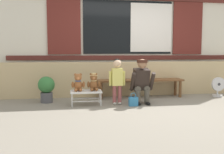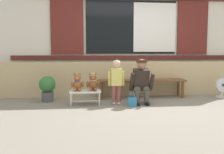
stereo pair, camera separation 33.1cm
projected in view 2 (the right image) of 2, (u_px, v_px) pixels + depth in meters
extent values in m
plane|color=gray|center=(147.00, 107.00, 4.87)|extent=(60.00, 60.00, 0.00)
cube|color=tan|center=(134.00, 79.00, 6.24)|extent=(6.64, 0.25, 0.85)
cube|color=silver|center=(131.00, 23.00, 6.62)|extent=(6.77, 0.20, 3.76)
cube|color=#56231E|center=(131.00, 58.00, 6.59)|extent=(6.23, 0.04, 0.12)
cube|color=black|center=(131.00, 27.00, 6.52)|extent=(2.40, 0.03, 1.40)
cube|color=white|center=(155.00, 28.00, 6.57)|extent=(1.14, 0.02, 1.29)
cube|color=maroon|center=(67.00, 27.00, 6.34)|extent=(0.84, 0.05, 1.43)
cube|color=maroon|center=(192.00, 28.00, 6.68)|extent=(0.84, 0.05, 1.43)
cube|color=brown|center=(143.00, 81.00, 5.75)|extent=(2.10, 0.11, 0.04)
cube|color=brown|center=(142.00, 80.00, 5.89)|extent=(2.10, 0.11, 0.04)
cube|color=brown|center=(140.00, 80.00, 6.04)|extent=(2.10, 0.11, 0.04)
cylinder|color=brown|center=(102.00, 91.00, 5.68)|extent=(0.07, 0.07, 0.40)
cylinder|color=brown|center=(101.00, 89.00, 5.96)|extent=(0.07, 0.07, 0.40)
cylinder|color=brown|center=(183.00, 90.00, 5.88)|extent=(0.07, 0.07, 0.40)
cylinder|color=brown|center=(178.00, 88.00, 6.15)|extent=(0.07, 0.07, 0.40)
cube|color=silver|center=(85.00, 91.00, 5.12)|extent=(0.64, 0.36, 0.04)
cylinder|color=silver|center=(71.00, 100.00, 4.95)|extent=(0.02, 0.02, 0.26)
cylinder|color=silver|center=(72.00, 97.00, 5.25)|extent=(0.02, 0.02, 0.26)
cylinder|color=silver|center=(100.00, 99.00, 5.01)|extent=(0.02, 0.02, 0.26)
cylinder|color=silver|center=(99.00, 97.00, 5.31)|extent=(0.02, 0.02, 0.26)
cylinder|color=silver|center=(85.00, 101.00, 4.99)|extent=(0.58, 0.02, 0.02)
cylinder|color=silver|center=(85.00, 98.00, 5.28)|extent=(0.58, 0.02, 0.02)
ellipsoid|color=#93562D|center=(77.00, 85.00, 5.11)|extent=(0.17, 0.14, 0.22)
sphere|color=#93562D|center=(77.00, 77.00, 5.08)|extent=(0.15, 0.15, 0.15)
sphere|color=#C87B48|center=(77.00, 78.00, 5.03)|extent=(0.06, 0.06, 0.06)
sphere|color=#93562D|center=(75.00, 74.00, 5.08)|extent=(0.06, 0.06, 0.06)
ellipsoid|color=#93562D|center=(72.00, 84.00, 5.07)|extent=(0.06, 0.11, 0.16)
ellipsoid|color=#93562D|center=(75.00, 90.00, 5.00)|extent=(0.06, 0.15, 0.06)
sphere|color=#93562D|center=(80.00, 74.00, 5.09)|extent=(0.06, 0.06, 0.06)
ellipsoid|color=#93562D|center=(83.00, 84.00, 5.09)|extent=(0.06, 0.11, 0.16)
ellipsoid|color=#93562D|center=(80.00, 90.00, 5.01)|extent=(0.06, 0.15, 0.06)
torus|color=#335699|center=(77.00, 81.00, 5.09)|extent=(0.13, 0.13, 0.02)
ellipsoid|color=brown|center=(93.00, 85.00, 5.14)|extent=(0.17, 0.14, 0.22)
sphere|color=brown|center=(93.00, 77.00, 5.11)|extent=(0.15, 0.15, 0.15)
sphere|color=#AE6E42|center=(93.00, 78.00, 5.06)|extent=(0.06, 0.06, 0.06)
sphere|color=brown|center=(90.00, 74.00, 5.11)|extent=(0.06, 0.06, 0.06)
ellipsoid|color=brown|center=(88.00, 84.00, 5.10)|extent=(0.06, 0.11, 0.16)
ellipsoid|color=brown|center=(91.00, 89.00, 5.03)|extent=(0.06, 0.15, 0.06)
sphere|color=brown|center=(95.00, 74.00, 5.12)|extent=(0.06, 0.06, 0.06)
ellipsoid|color=brown|center=(98.00, 84.00, 5.12)|extent=(0.06, 0.11, 0.16)
ellipsoid|color=brown|center=(95.00, 89.00, 5.04)|extent=(0.06, 0.15, 0.06)
torus|color=#D6B775|center=(93.00, 80.00, 5.13)|extent=(0.13, 0.13, 0.02)
cylinder|color=#D6B775|center=(93.00, 75.00, 5.12)|extent=(0.17, 0.17, 0.01)
cylinder|color=#D6B775|center=(93.00, 74.00, 5.11)|extent=(0.10, 0.10, 0.04)
cylinder|color=#994C4C|center=(114.00, 94.00, 5.15)|extent=(0.08, 0.08, 0.36)
ellipsoid|color=silver|center=(114.00, 103.00, 5.15)|extent=(0.07, 0.12, 0.05)
cylinder|color=#994C4C|center=(119.00, 94.00, 5.16)|extent=(0.08, 0.08, 0.36)
ellipsoid|color=silver|center=(119.00, 103.00, 5.16)|extent=(0.07, 0.12, 0.05)
cube|color=#DBD166|center=(116.00, 77.00, 5.12)|extent=(0.22, 0.15, 0.36)
cylinder|color=#DBD166|center=(109.00, 78.00, 5.11)|extent=(0.06, 0.06, 0.30)
cylinder|color=#DBD166|center=(123.00, 78.00, 5.14)|extent=(0.06, 0.06, 0.30)
sphere|color=#DBB28E|center=(116.00, 63.00, 5.09)|extent=(0.17, 0.17, 0.17)
sphere|color=black|center=(116.00, 62.00, 5.10)|extent=(0.16, 0.16, 0.16)
cylinder|color=#4C473D|center=(137.00, 98.00, 5.12)|extent=(0.11, 0.11, 0.30)
cylinder|color=#4C473D|center=(136.00, 89.00, 5.24)|extent=(0.13, 0.32, 0.13)
ellipsoid|color=black|center=(138.00, 104.00, 5.05)|extent=(0.09, 0.20, 0.06)
cylinder|color=#4C473D|center=(146.00, 97.00, 5.14)|extent=(0.11, 0.11, 0.30)
cylinder|color=#4C473D|center=(145.00, 88.00, 5.26)|extent=(0.13, 0.32, 0.13)
ellipsoid|color=black|center=(147.00, 104.00, 5.07)|extent=(0.09, 0.20, 0.06)
cube|color=#2D231E|center=(141.00, 79.00, 5.20)|extent=(0.32, 0.30, 0.47)
cylinder|color=#2D231E|center=(132.00, 82.00, 5.09)|extent=(0.08, 0.28, 0.40)
cylinder|color=#2D231E|center=(152.00, 82.00, 5.13)|extent=(0.08, 0.28, 0.40)
sphere|color=#9E7051|center=(142.00, 64.00, 5.10)|extent=(0.20, 0.20, 0.20)
cylinder|color=#422319|center=(142.00, 61.00, 5.10)|extent=(0.23, 0.23, 0.06)
cube|color=brown|center=(148.00, 85.00, 5.33)|extent=(0.10, 0.22, 0.16)
cube|color=teal|center=(132.00, 102.00, 4.99)|extent=(0.18, 0.11, 0.18)
torus|color=teal|center=(132.00, 96.00, 4.98)|extent=(0.11, 0.01, 0.11)
cylinder|color=#4C4C51|center=(48.00, 97.00, 5.45)|extent=(0.26, 0.26, 0.22)
sphere|color=#337038|center=(47.00, 84.00, 5.42)|extent=(0.36, 0.36, 0.36)
cylinder|color=silver|center=(222.00, 97.00, 5.95)|extent=(0.24, 0.24, 0.04)
cylinder|color=silver|center=(222.00, 94.00, 5.94)|extent=(0.04, 0.04, 0.10)
cylinder|color=silver|center=(223.00, 85.00, 5.90)|extent=(0.34, 0.06, 0.34)
cylinder|color=#333338|center=(223.00, 85.00, 5.90)|extent=(0.07, 0.08, 0.07)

